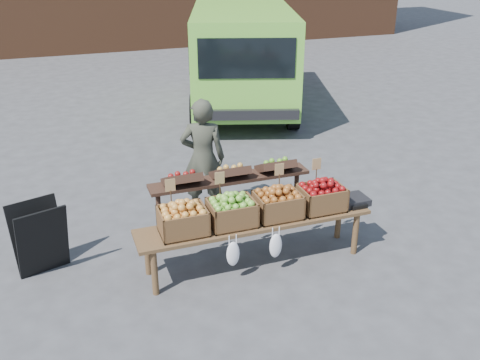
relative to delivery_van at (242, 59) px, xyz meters
name	(u,v)px	position (x,y,z in m)	size (l,w,h in m)	color
ground	(166,266)	(-2.98, -5.68, -1.08)	(80.00, 80.00, 0.00)	#464649
delivery_van	(242,59)	(0.00, 0.00, 0.00)	(2.20, 4.80, 2.15)	#71CA3D
vendor	(203,158)	(-2.19, -4.56, -0.27)	(0.59, 0.39, 1.62)	#383B2E
chalkboard_sign	(40,238)	(-4.29, -5.30, -0.65)	(0.56, 0.31, 0.84)	black
back_table	(230,198)	(-2.04, -5.24, -0.56)	(2.10, 0.44, 1.04)	#331F16
display_bench	(255,242)	(-1.99, -5.96, -0.79)	(2.70, 0.56, 0.57)	brown
crate_golden_apples	(183,221)	(-2.82, -5.96, -0.37)	(0.50, 0.40, 0.28)	gold
crate_russet_pears	(232,213)	(-2.27, -5.96, -0.37)	(0.50, 0.40, 0.28)	#4A9930
crate_red_apples	(278,205)	(-1.72, -5.96, -0.37)	(0.50, 0.40, 0.28)	#AD5817
crate_green_apples	(321,198)	(-1.17, -5.96, -0.37)	(0.50, 0.40, 0.28)	maroon
weighing_scale	(353,200)	(-0.74, -5.96, -0.47)	(0.34, 0.30, 0.08)	black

